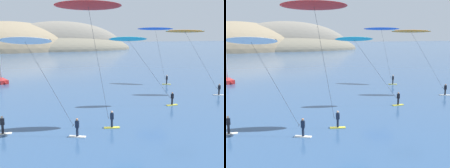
{
  "view_description": "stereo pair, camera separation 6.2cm",
  "coord_description": "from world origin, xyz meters",
  "views": [
    {
      "loc": [
        -8.77,
        -3.56,
        8.92
      ],
      "look_at": [
        2.68,
        27.53,
        3.0
      ],
      "focal_mm": 45.0,
      "sensor_mm": 36.0,
      "label": 1
    },
    {
      "loc": [
        -8.71,
        -3.59,
        8.92
      ],
      "look_at": [
        2.68,
        27.53,
        3.0
      ],
      "focal_mm": 45.0,
      "sensor_mm": 36.0,
      "label": 2
    }
  ],
  "objects": [
    {
      "name": "headland_island",
      "position": [
        4.72,
        158.92,
        0.0
      ],
      "size": [
        109.58,
        53.84,
        31.97
      ],
      "color": "slate",
      "rests_on": "ground"
    },
    {
      "name": "sailboat_near",
      "position": [
        -10.27,
        51.55,
        0.64
      ],
      "size": [
        2.64,
        5.94,
        5.7
      ],
      "color": "#B22323",
      "rests_on": "ground"
    },
    {
      "name": "kitesurfer_orange",
      "position": [
        15.5,
        30.89,
        8.61
      ],
      "size": [
        8.57,
        4.27,
        9.58
      ],
      "color": "silver",
      "rests_on": "ground"
    },
    {
      "name": "kitesurfer_red",
      "position": [
        -1.78,
        21.17,
        10.74
      ],
      "size": [
        6.2,
        2.92,
        11.88
      ],
      "color": "yellow",
      "rests_on": "ground"
    },
    {
      "name": "kitesurfer_blue",
      "position": [
        15.74,
        40.72,
        9.21
      ],
      "size": [
        6.02,
        4.59,
        10.12
      ],
      "color": "yellow",
      "rests_on": "ground"
    },
    {
      "name": "kitesurfer_cyan",
      "position": [
        5.33,
        27.51,
        7.55
      ],
      "size": [
        8.71,
        2.73,
        8.68
      ],
      "color": "yellow",
      "rests_on": "ground"
    },
    {
      "name": "kitesurfer_white",
      "position": [
        -7.11,
        21.32,
        7.78
      ],
      "size": [
        7.1,
        4.35,
        8.78
      ],
      "color": "silver",
      "rests_on": "ground"
    }
  ]
}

